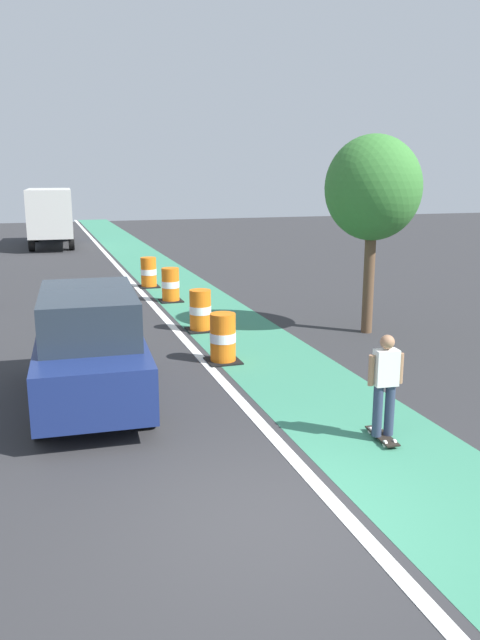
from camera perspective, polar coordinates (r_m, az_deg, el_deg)
The scene contains 11 objects.
ground_plane at distance 7.86m, azimuth 2.68°, elevation -17.73°, with size 100.00×100.00×0.00m, color #2D2D30.
bike_lane_strip at distance 19.34m, azimuth -3.15°, elevation 1.15°, with size 2.50×80.00×0.01m, color #387F60.
lane_divider_stripe at distance 19.02m, azimuth -7.52°, elevation 0.86°, with size 0.20×80.00×0.01m, color silver.
skateboarder_on_lane at distance 9.80m, azimuth 13.11°, elevation -5.74°, with size 0.57×0.82×1.69m.
parked_suv_nearest at distance 11.47m, azimuth -13.54°, elevation -2.34°, with size 2.11×4.69×2.04m.
traffic_barrel_front at distance 13.63m, azimuth -1.57°, elevation -1.70°, with size 0.73×0.73×1.09m.
traffic_barrel_mid at distance 16.40m, azimuth -3.65°, elevation 0.84°, with size 0.73×0.73×1.09m.
traffic_barrel_back at distance 20.29m, azimuth -6.37°, elevation 3.18°, with size 0.73×0.73×1.09m.
traffic_barrel_far at distance 22.99m, azimuth -8.35°, elevation 4.30°, with size 0.73×0.73×1.09m.
delivery_truck_down_block at distance 37.38m, azimuth -16.93°, elevation 9.29°, with size 2.62×7.69×3.23m.
street_tree_sidewalk at distance 16.15m, azimuth 12.06°, elevation 11.62°, with size 2.40×2.40×5.00m.
Camera 1 is at (-2.41, -6.30, 4.04)m, focal length 35.01 mm.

